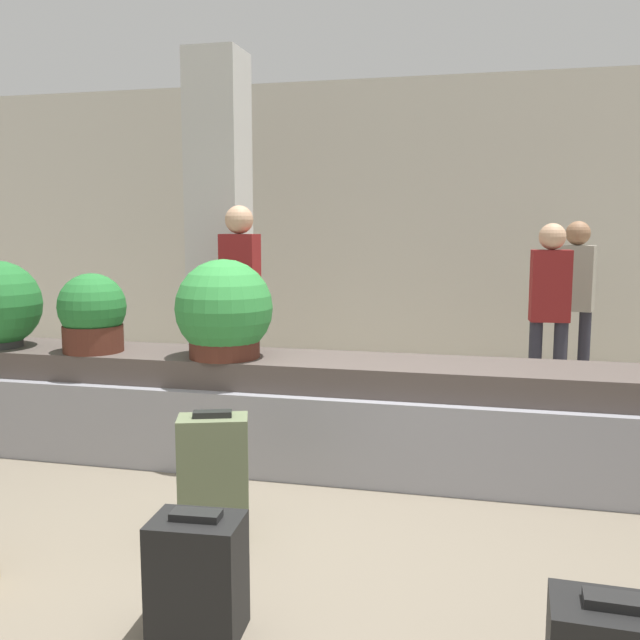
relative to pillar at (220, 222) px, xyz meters
The scene contains 11 objects.
ground_plane 4.08m from the pillar, 66.13° to the right, with size 18.00×18.00×0.00m, color #6B6051.
back_wall 2.24m from the pillar, 47.36° to the left, with size 18.00×0.06×3.20m.
carousel 2.90m from the pillar, 54.49° to the right, with size 6.98×0.79×0.71m.
pillar is the anchor object (origin of this frame).
suitcase_5 4.63m from the pillar, 69.84° to the right, with size 0.36×0.27×0.49m.
suitcase_6 3.80m from the pillar, 69.27° to the right, with size 0.39×0.30×0.66m.
potted_plant_1 2.34m from the pillar, 91.08° to the right, with size 0.46×0.46×0.54m.
potted_plant_2 2.49m from the pillar, 68.00° to the right, with size 0.63×0.63×0.64m.
traveler_0 3.15m from the pillar, ahead, with size 0.33×0.22×1.58m.
traveler_1 1.06m from the pillar, 57.81° to the right, with size 0.34×0.24×1.73m.
traveler_2 3.44m from the pillar, ahead, with size 0.36×0.26×1.60m.
Camera 1 is at (1.07, -3.11, 1.56)m, focal length 40.00 mm.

